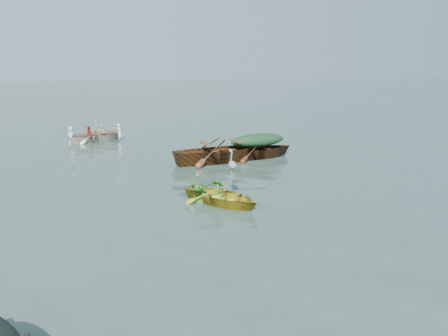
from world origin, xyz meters
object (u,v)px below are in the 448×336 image
Objects in this scene: yellow_dinghy at (222,204)px; rowed_boat at (96,142)px; green_tarp_boat at (257,158)px; open_wooden_boat at (221,162)px; heron at (232,170)px.

rowed_boat is (-3.60, 10.32, 0.00)m from yellow_dinghy.
open_wooden_boat is at bearing 90.00° from green_tarp_boat.
rowed_boat is 10.75m from heron.
green_tarp_boat is at bearing -145.61° from rowed_boat.
green_tarp_boat is 1.20× the size of rowed_boat.
yellow_dinghy is at bearing -174.81° from heron.
heron is (4.00, -9.95, 0.84)m from rowed_boat.
heron reaches higher than open_wooden_boat.
heron is at bearing 162.00° from open_wooden_boat.
green_tarp_boat is (2.72, 5.10, 0.00)m from yellow_dinghy.
yellow_dinghy is 0.67× the size of green_tarp_boat.
open_wooden_boat is (1.15, 4.81, 0.00)m from yellow_dinghy.
open_wooden_boat is (-1.58, -0.29, 0.00)m from green_tarp_boat.
rowed_boat is (-6.32, 5.23, 0.00)m from green_tarp_boat.
green_tarp_boat is 4.61× the size of heron.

